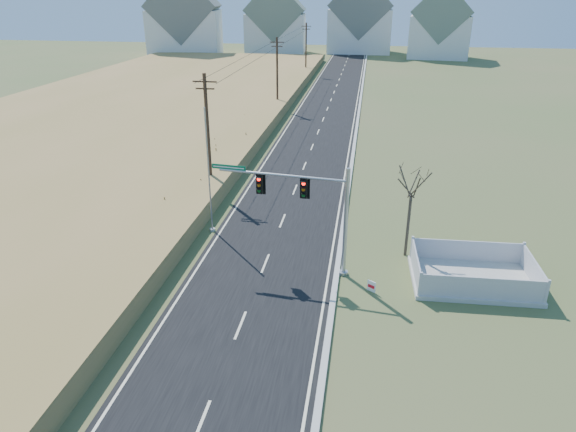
# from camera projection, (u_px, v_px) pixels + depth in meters

# --- Properties ---
(ground) EXTENTS (260.00, 260.00, 0.00)m
(ground) POSITION_uv_depth(u_px,v_px,m) (250.00, 303.00, 25.96)
(ground) COLOR #465D2D
(ground) RESTS_ON ground
(road) EXTENTS (8.00, 180.00, 0.06)m
(road) POSITION_uv_depth(u_px,v_px,m) (330.00, 103.00, 71.09)
(road) COLOR black
(road) RESTS_ON ground
(curb) EXTENTS (0.30, 180.00, 0.18)m
(curb) POSITION_uv_depth(u_px,v_px,m) (360.00, 103.00, 70.48)
(curb) COLOR #B2AFA8
(curb) RESTS_ON ground
(reed_marsh) EXTENTS (38.00, 110.00, 1.30)m
(reed_marsh) POSITION_uv_depth(u_px,v_px,m) (135.00, 108.00, 65.20)
(reed_marsh) COLOR #A67E4B
(reed_marsh) RESTS_ON ground
(utility_pole_near) EXTENTS (1.80, 0.26, 9.00)m
(utility_pole_near) POSITION_uv_depth(u_px,v_px,m) (208.00, 132.00, 38.52)
(utility_pole_near) COLOR #422D1E
(utility_pole_near) RESTS_ON ground
(utility_pole_mid) EXTENTS (1.80, 0.26, 9.00)m
(utility_pole_mid) POSITION_uv_depth(u_px,v_px,m) (277.00, 73.00, 65.60)
(utility_pole_mid) COLOR #422D1E
(utility_pole_mid) RESTS_ON ground
(utility_pole_far) EXTENTS (1.80, 0.26, 9.00)m
(utility_pole_far) POSITION_uv_depth(u_px,v_px,m) (306.00, 48.00, 92.68)
(utility_pole_far) COLOR #422D1E
(utility_pole_far) RESTS_ON ground
(condo_nw) EXTENTS (17.69, 13.38, 19.05)m
(condo_nw) POSITION_uv_depth(u_px,v_px,m) (184.00, 21.00, 118.48)
(condo_nw) COLOR silver
(condo_nw) RESTS_ON ground
(condo_nnw) EXTENTS (14.93, 11.17, 17.03)m
(condo_nnw) POSITION_uv_depth(u_px,v_px,m) (276.00, 23.00, 123.19)
(condo_nnw) COLOR silver
(condo_nnw) RESTS_ON ground
(condo_n) EXTENTS (15.27, 10.20, 18.54)m
(condo_n) POSITION_uv_depth(u_px,v_px,m) (360.00, 20.00, 123.69)
(condo_n) COLOR silver
(condo_n) RESTS_ON ground
(condo_ne) EXTENTS (14.12, 10.51, 16.52)m
(condo_ne) POSITION_uv_depth(u_px,v_px,m) (440.00, 26.00, 114.24)
(condo_ne) COLOR silver
(condo_ne) RESTS_ON ground
(traffic_signal_mast) EXTENTS (7.73, 1.17, 6.19)m
(traffic_signal_mast) POSITION_uv_depth(u_px,v_px,m) (313.00, 206.00, 27.43)
(traffic_signal_mast) COLOR #9EA0A5
(traffic_signal_mast) RESTS_ON ground
(fence_enclosure) EXTENTS (6.57, 4.60, 1.47)m
(fence_enclosure) POSITION_uv_depth(u_px,v_px,m) (472.00, 277.00, 27.67)
(fence_enclosure) COLOR #B7B5AD
(fence_enclosure) RESTS_ON ground
(open_sign) EXTENTS (0.44, 0.31, 0.61)m
(open_sign) POSITION_uv_depth(u_px,v_px,m) (371.00, 286.00, 26.78)
(open_sign) COLOR white
(open_sign) RESTS_ON ground
(flagpole) EXTENTS (0.37, 0.37, 8.13)m
(flagpole) POSITION_uv_depth(u_px,v_px,m) (209.00, 184.00, 32.34)
(flagpole) COLOR #B7B5AD
(flagpole) RESTS_ON ground
(bare_tree) EXTENTS (2.20, 2.20, 5.82)m
(bare_tree) POSITION_uv_depth(u_px,v_px,m) (413.00, 181.00, 28.70)
(bare_tree) COLOR #4C3F33
(bare_tree) RESTS_ON ground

